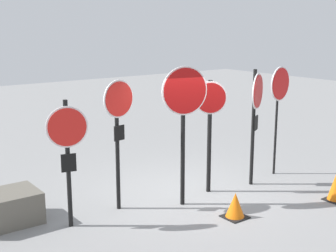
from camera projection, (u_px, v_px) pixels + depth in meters
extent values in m
plane|color=gray|center=(191.00, 196.00, 9.64)|extent=(40.00, 40.00, 0.00)
cylinder|color=black|center=(68.00, 165.00, 7.96)|extent=(0.08, 0.08, 2.24)
cylinder|color=white|center=(67.00, 127.00, 7.76)|extent=(0.69, 0.20, 0.71)
cylinder|color=red|center=(67.00, 127.00, 7.75)|extent=(0.63, 0.19, 0.65)
cube|color=black|center=(69.00, 163.00, 7.89)|extent=(0.25, 0.09, 0.31)
cylinder|color=black|center=(117.00, 148.00, 8.73)|extent=(0.08, 0.08, 2.40)
cylinder|color=white|center=(118.00, 99.00, 8.49)|extent=(0.69, 0.16, 0.70)
cylinder|color=red|center=(119.00, 99.00, 8.47)|extent=(0.63, 0.14, 0.64)
cube|color=black|center=(119.00, 133.00, 8.62)|extent=(0.24, 0.07, 0.28)
cylinder|color=black|center=(183.00, 140.00, 8.92)|extent=(0.08, 0.08, 2.60)
cylinder|color=white|center=(185.00, 91.00, 8.65)|extent=(0.90, 0.24, 0.92)
cylinder|color=#AD0F0F|center=(185.00, 91.00, 8.64)|extent=(0.84, 0.23, 0.86)
cylinder|color=black|center=(209.00, 137.00, 9.65)|extent=(0.09, 0.09, 2.36)
cylinder|color=white|center=(211.00, 98.00, 9.40)|extent=(0.58, 0.38, 0.67)
cylinder|color=#AD0F0F|center=(211.00, 98.00, 9.38)|extent=(0.53, 0.35, 0.61)
cylinder|color=black|center=(253.00, 128.00, 10.08)|extent=(0.08, 0.08, 2.54)
cylinder|color=white|center=(257.00, 91.00, 9.88)|extent=(0.68, 0.39, 0.76)
cylinder|color=red|center=(258.00, 91.00, 9.87)|extent=(0.63, 0.36, 0.70)
cube|color=black|center=(256.00, 123.00, 10.02)|extent=(0.22, 0.13, 0.31)
cylinder|color=black|center=(276.00, 123.00, 10.81)|extent=(0.05, 0.05, 2.46)
cylinder|color=white|center=(280.00, 84.00, 10.58)|extent=(0.77, 0.18, 0.78)
cylinder|color=red|center=(281.00, 84.00, 10.57)|extent=(0.71, 0.16, 0.72)
cube|color=black|center=(235.00, 217.00, 8.56)|extent=(0.42, 0.42, 0.02)
cone|color=orange|center=(235.00, 205.00, 8.51)|extent=(0.35, 0.35, 0.45)
cube|color=black|center=(336.00, 200.00, 9.39)|extent=(0.41, 0.41, 0.02)
cube|color=#605B51|center=(5.00, 208.00, 8.24)|extent=(1.15, 0.86, 0.57)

